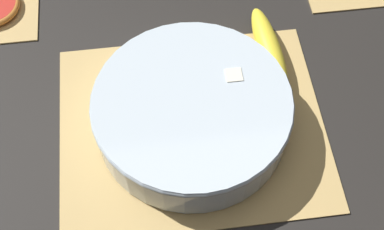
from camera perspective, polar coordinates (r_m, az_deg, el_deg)
The scene contains 4 objects.
ground_plane at distance 0.83m, azimuth 0.00°, elevation -1.24°, with size 6.00×6.00×0.00m, color black.
bamboo_mat_center at distance 0.83m, azimuth 0.00°, elevation -1.13°, with size 0.41×0.34×0.01m.
fruit_salad_bowl at distance 0.79m, azimuth -0.02°, elevation 0.47°, with size 0.30×0.30×0.07m.
whole_banana at distance 0.90m, azimuth 8.25°, elevation 6.88°, with size 0.05×0.18×0.04m.
Camera 1 is at (-0.05, -0.41, 0.72)m, focal length 50.00 mm.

